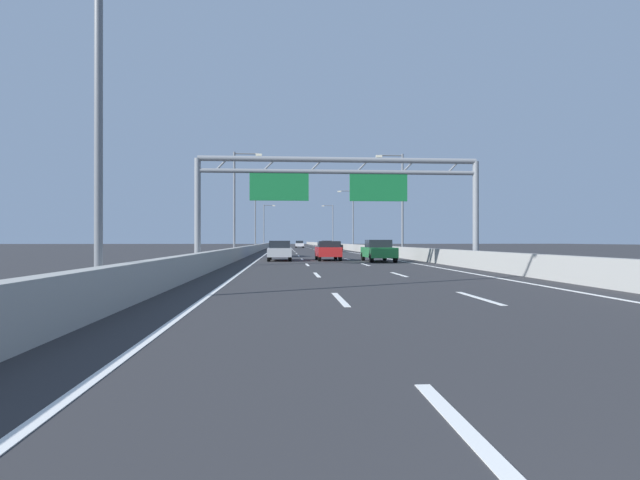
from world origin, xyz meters
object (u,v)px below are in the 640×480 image
Objects in this scene: white_car at (299,244)px; black_car at (335,246)px; streetlamp_left_far at (257,216)px; green_car at (378,251)px; red_car at (328,250)px; sign_gantry at (337,183)px; streetlamp_right_far at (352,216)px; streetlamp_left_distant at (265,223)px; streetlamp_right_distant at (332,223)px; streetlamp_left_near at (108,79)px; streetlamp_left_mid at (237,197)px; streetlamp_right_mid at (400,198)px; silver_car at (280,250)px; blue_car at (280,249)px; orange_car at (327,245)px.

white_car is 35.69m from black_car.
green_car is at bearing -75.86° from streetlamp_left_far.
green_car is 4.13m from red_car.
sign_gantry is 50.12m from streetlamp_right_far.
streetlamp_left_distant is 14.93m from streetlamp_right_distant.
sign_gantry is at bearing -84.93° from streetlamp_left_distant.
streetlamp_left_near is at bearing -101.38° from black_car.
streetlamp_left_mid and streetlamp_right_mid have the same top height.
green_car reaches higher than silver_car.
streetlamp_right_far is 42.79m from silver_car.
streetlamp_right_distant is 74.56m from red_car.
silver_car is 9.39m from blue_car.
streetlamp_right_distant is 2.08× the size of white_car.
sign_gantry is at bearing 66.03° from streetlamp_left_near.
red_car is (-7.39, -41.04, -4.65)m from streetlamp_right_far.
streetlamp_left_near is 2.22× the size of orange_car.
black_car is (11.13, 55.32, -4.68)m from streetlamp_left_near.
sign_gantry is 3.86× the size of red_car.
sign_gantry is at bearing -90.07° from white_car.
sign_gantry is 39.24m from black_car.
blue_car is at bearing 111.63° from red_car.
silver_car is 1.00× the size of white_car.
streetlamp_right_mid is 2.08× the size of white_car.
sign_gantry is 1.75× the size of streetlamp_left_mid.
streetlamp_right_mid reaches higher than white_car.
streetlamp_left_mid is 11.96m from red_car.
streetlamp_right_far reaches higher than white_car.
streetlamp_left_mid is (-7.33, 16.53, 0.57)m from sign_gantry.
streetlamp_right_mid is at bearing 65.30° from sign_gantry.
streetlamp_right_distant is at bearing 84.30° from red_car.
streetlamp_left_near is at bearing -98.93° from silver_car.
streetlamp_left_distant is at bearing 114.34° from streetlamp_right_far.
red_car is 1.00× the size of black_car.
streetlamp_right_distant is 12.07m from white_car.
white_car is at bearing -47.95° from streetlamp_left_distant.
silver_car is 1.07× the size of orange_car.
red_car is 1.01× the size of blue_car.
streetlamp_right_far reaches higher than blue_car.
red_car is at bearing -100.21° from streetlamp_right_far.
streetlamp_right_mid is (7.60, 16.53, 0.57)m from sign_gantry.
red_car is at bearing -95.70° from streetlamp_right_distant.
streetlamp_left_mid and streetlamp_right_far have the same top height.
orange_car is 0.94× the size of white_car.
streetlamp_left_far is 2.22× the size of blue_car.
streetlamp_left_mid is 1.00× the size of streetlamp_left_far.
blue_car is at bearing -83.10° from streetlamp_left_far.
red_car is at bearing 88.56° from sign_gantry.
silver_car is at bearing -103.35° from black_car.
sign_gantry is 8.19m from green_car.
streetlamp_left_distant is 74.58m from red_car.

